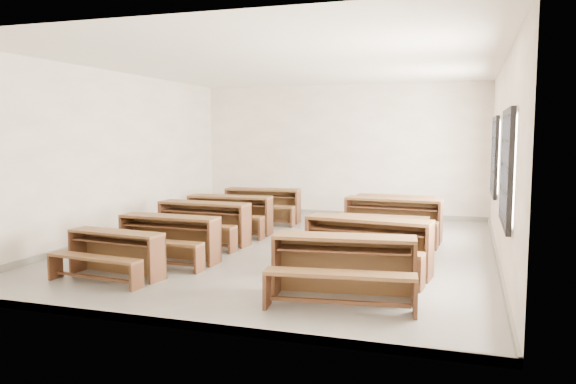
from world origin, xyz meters
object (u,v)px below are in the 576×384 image
(desk_set_1, at_px, (168,235))
(desk_set_0, at_px, (114,251))
(desk_set_3, at_px, (229,212))
(desk_set_2, at_px, (203,220))
(desk_set_8, at_px, (392,216))
(desk_set_4, at_px, (262,203))
(desk_set_5, at_px, (344,263))
(desk_set_7, at_px, (382,233))
(desk_set_6, at_px, (367,242))
(desk_set_9, at_px, (395,210))

(desk_set_1, bearing_deg, desk_set_0, -101.33)
(desk_set_0, height_order, desk_set_3, desk_set_3)
(desk_set_2, relative_size, desk_set_8, 0.95)
(desk_set_0, height_order, desk_set_4, desk_set_4)
(desk_set_4, distance_m, desk_set_5, 6.09)
(desk_set_1, distance_m, desk_set_5, 3.26)
(desk_set_0, relative_size, desk_set_8, 0.82)
(desk_set_0, xyz_separation_m, desk_set_4, (0.27, 5.23, 0.07))
(desk_set_5, bearing_deg, desk_set_4, 113.00)
(desk_set_7, bearing_deg, desk_set_6, -91.99)
(desk_set_0, distance_m, desk_set_3, 3.65)
(desk_set_7, relative_size, desk_set_9, 0.90)
(desk_set_8, height_order, desk_set_9, desk_set_8)
(desk_set_2, xyz_separation_m, desk_set_4, (0.14, 2.72, -0.00))
(desk_set_7, distance_m, desk_set_8, 1.42)
(desk_set_3, bearing_deg, desk_set_6, -39.87)
(desk_set_4, height_order, desk_set_7, desk_set_4)
(desk_set_3, bearing_deg, desk_set_0, -95.44)
(desk_set_4, bearing_deg, desk_set_2, -97.18)
(desk_set_3, bearing_deg, desk_set_1, -91.07)
(desk_set_0, height_order, desk_set_8, desk_set_8)
(desk_set_3, height_order, desk_set_9, desk_set_3)
(desk_set_4, distance_m, desk_set_6, 5.05)
(desk_set_2, height_order, desk_set_4, desk_set_2)
(desk_set_7, xyz_separation_m, desk_set_9, (-0.12, 2.61, 0.03))
(desk_set_5, xyz_separation_m, desk_set_6, (0.06, 1.29, 0.02))
(desk_set_0, distance_m, desk_set_8, 5.16)
(desk_set_3, xyz_separation_m, desk_set_8, (3.23, 0.24, 0.02))
(desk_set_4, xyz_separation_m, desk_set_7, (3.13, -2.76, -0.05))
(desk_set_0, bearing_deg, desk_set_7, 41.95)
(desk_set_3, bearing_deg, desk_set_9, 21.52)
(desk_set_1, height_order, desk_set_8, desk_set_8)
(desk_set_1, relative_size, desk_set_5, 0.89)
(desk_set_0, height_order, desk_set_7, desk_set_7)
(desk_set_2, relative_size, desk_set_6, 0.92)
(desk_set_0, relative_size, desk_set_2, 0.87)
(desk_set_2, relative_size, desk_set_7, 1.16)
(desk_set_6, bearing_deg, desk_set_8, 96.41)
(desk_set_2, distance_m, desk_set_7, 3.27)
(desk_set_1, height_order, desk_set_2, desk_set_2)
(desk_set_4, xyz_separation_m, desk_set_9, (3.01, -0.15, -0.02))
(desk_set_5, relative_size, desk_set_6, 0.96)
(desk_set_3, height_order, desk_set_5, desk_set_5)
(desk_set_3, xyz_separation_m, desk_set_4, (0.12, 1.58, -0.00))
(desk_set_4, relative_size, desk_set_6, 0.92)
(desk_set_4, height_order, desk_set_5, desk_set_5)
(desk_set_3, xyz_separation_m, desk_set_5, (3.16, -3.70, 0.01))
(desk_set_5, xyz_separation_m, desk_set_9, (-0.03, 5.13, -0.03))
(desk_set_3, height_order, desk_set_7, desk_set_3)
(desk_set_7, height_order, desk_set_9, desk_set_9)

